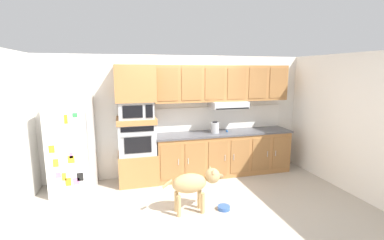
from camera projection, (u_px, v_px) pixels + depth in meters
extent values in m
plane|color=#B2A899|center=(193.00, 193.00, 4.94)|extent=(9.60, 9.60, 0.00)
cube|color=silver|center=(179.00, 116.00, 5.77)|extent=(6.20, 0.12, 2.50)
cube|color=silver|center=(10.00, 135.00, 4.00)|extent=(0.12, 7.10, 2.50)
cube|color=white|center=(327.00, 118.00, 5.43)|extent=(0.12, 7.10, 2.50)
cube|color=white|center=(72.00, 144.00, 4.89)|extent=(0.76, 0.70, 1.76)
cylinder|color=silver|center=(89.00, 143.00, 4.61)|extent=(0.02, 0.02, 1.10)
cube|color=orange|center=(52.00, 149.00, 4.48)|extent=(0.09, 0.01, 0.12)
cube|color=gold|center=(56.00, 163.00, 4.54)|extent=(0.09, 0.01, 0.13)
cube|color=pink|center=(58.00, 175.00, 4.58)|extent=(0.09, 0.01, 0.09)
cube|color=orange|center=(66.00, 119.00, 4.46)|extent=(0.05, 0.01, 0.15)
cube|color=green|center=(75.00, 115.00, 4.49)|extent=(0.08, 0.01, 0.07)
cube|color=pink|center=(76.00, 181.00, 4.68)|extent=(0.11, 0.01, 0.12)
cube|color=orange|center=(68.00, 182.00, 4.65)|extent=(0.09, 0.01, 0.14)
cube|color=gold|center=(71.00, 159.00, 4.59)|extent=(0.11, 0.01, 0.13)
cube|color=gold|center=(64.00, 177.00, 4.61)|extent=(0.07, 0.01, 0.13)
cube|color=pink|center=(71.00, 156.00, 4.58)|extent=(0.06, 0.01, 0.10)
cube|color=black|center=(80.00, 177.00, 4.68)|extent=(0.10, 0.01, 0.14)
cube|color=#A8703D|center=(138.00, 168.00, 5.36)|extent=(0.74, 0.62, 0.60)
cube|color=#A8AAAF|center=(137.00, 138.00, 5.25)|extent=(0.70, 0.58, 0.60)
cube|color=black|center=(138.00, 145.00, 4.98)|extent=(0.49, 0.01, 0.30)
cube|color=black|center=(137.00, 129.00, 4.93)|extent=(0.59, 0.01, 0.09)
cylinder|color=#A8AAAF|center=(138.00, 135.00, 4.92)|extent=(0.56, 0.02, 0.02)
cube|color=#A8703D|center=(136.00, 120.00, 5.19)|extent=(0.74, 0.62, 0.10)
cube|color=#A8AAAF|center=(136.00, 110.00, 5.15)|extent=(0.64, 0.53, 0.32)
cube|color=black|center=(133.00, 112.00, 4.87)|extent=(0.35, 0.01, 0.22)
cube|color=black|center=(149.00, 111.00, 4.95)|extent=(0.13, 0.01, 0.24)
cube|color=#A8703D|center=(135.00, 83.00, 5.06)|extent=(0.74, 0.62, 0.68)
cube|color=#A8703D|center=(224.00, 154.00, 5.80)|extent=(2.88, 0.60, 0.88)
cube|color=#9A6738|center=(171.00, 162.00, 5.20)|extent=(0.40, 0.01, 0.70)
cylinder|color=#BCBCC1|center=(179.00, 162.00, 5.22)|extent=(0.01, 0.01, 0.12)
cube|color=#9A6738|center=(195.00, 160.00, 5.32)|extent=(0.40, 0.01, 0.70)
cylinder|color=#BCBCC1|center=(188.00, 161.00, 5.27)|extent=(0.01, 0.01, 0.12)
cube|color=#9A6738|center=(218.00, 158.00, 5.44)|extent=(0.40, 0.01, 0.70)
cylinder|color=#BCBCC1|center=(225.00, 158.00, 5.46)|extent=(0.01, 0.01, 0.12)
cube|color=#9A6738|center=(240.00, 156.00, 5.56)|extent=(0.40, 0.01, 0.70)
cylinder|color=#BCBCC1|center=(234.00, 157.00, 5.51)|extent=(0.01, 0.01, 0.12)
cube|color=#9A6738|center=(261.00, 154.00, 5.69)|extent=(0.40, 0.01, 0.70)
cylinder|color=#BCBCC1|center=(268.00, 154.00, 5.71)|extent=(0.01, 0.01, 0.12)
cube|color=#9A6738|center=(281.00, 153.00, 5.81)|extent=(0.40, 0.01, 0.70)
cylinder|color=#BCBCC1|center=(276.00, 153.00, 5.76)|extent=(0.01, 0.01, 0.12)
cube|color=#4C4C51|center=(224.00, 133.00, 5.71)|extent=(2.92, 0.64, 0.04)
cube|color=white|center=(219.00, 118.00, 5.94)|extent=(2.92, 0.02, 0.50)
cube|color=#A8703D|center=(223.00, 83.00, 5.65)|extent=(2.88, 0.34, 0.74)
cube|color=#A8AAAF|center=(228.00, 105.00, 5.69)|extent=(0.76, 0.48, 0.14)
cube|color=black|center=(232.00, 108.00, 5.49)|extent=(0.72, 0.04, 0.02)
cube|color=#9A6738|center=(167.00, 84.00, 5.18)|extent=(0.40, 0.01, 0.63)
cube|color=#9A6738|center=(192.00, 84.00, 5.30)|extent=(0.40, 0.01, 0.63)
cube|color=#9A6738|center=(215.00, 84.00, 5.42)|extent=(0.40, 0.01, 0.63)
cube|color=#9A6738|center=(237.00, 84.00, 5.55)|extent=(0.40, 0.01, 0.63)
cube|color=#9A6738|center=(258.00, 83.00, 5.67)|extent=(0.40, 0.01, 0.63)
cube|color=#9A6738|center=(278.00, 83.00, 5.79)|extent=(0.40, 0.01, 0.63)
cylinder|color=blue|center=(227.00, 131.00, 5.74)|extent=(0.05, 0.10, 0.03)
cylinder|color=silver|center=(232.00, 131.00, 5.74)|extent=(0.03, 0.12, 0.01)
cylinder|color=#A8AAAF|center=(215.00, 128.00, 5.59)|extent=(0.17, 0.17, 0.22)
cylinder|color=black|center=(215.00, 122.00, 5.56)|extent=(0.10, 0.10, 0.02)
ellipsoid|color=tan|center=(189.00, 183.00, 4.18)|extent=(0.54, 0.31, 0.30)
sphere|color=tan|center=(212.00, 176.00, 4.26)|extent=(0.24, 0.24, 0.24)
ellipsoid|color=olive|center=(219.00, 176.00, 4.30)|extent=(0.14, 0.09, 0.08)
cone|color=tan|center=(210.00, 168.00, 4.32)|extent=(0.07, 0.07, 0.07)
cone|color=tan|center=(213.00, 171.00, 4.16)|extent=(0.07, 0.07, 0.07)
cylinder|color=tan|center=(167.00, 184.00, 4.08)|extent=(0.17, 0.04, 0.14)
cylinder|color=tan|center=(199.00, 198.00, 4.36)|extent=(0.07, 0.07, 0.33)
cylinder|color=tan|center=(203.00, 203.00, 4.20)|extent=(0.07, 0.07, 0.33)
cylinder|color=tan|center=(176.00, 201.00, 4.26)|extent=(0.07, 0.07, 0.33)
cylinder|color=tan|center=(179.00, 206.00, 4.10)|extent=(0.07, 0.07, 0.33)
cylinder|color=#3359A5|center=(224.00, 208.00, 4.33)|extent=(0.20, 0.20, 0.06)
cylinder|color=brown|center=(224.00, 207.00, 4.33)|extent=(0.15, 0.15, 0.03)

